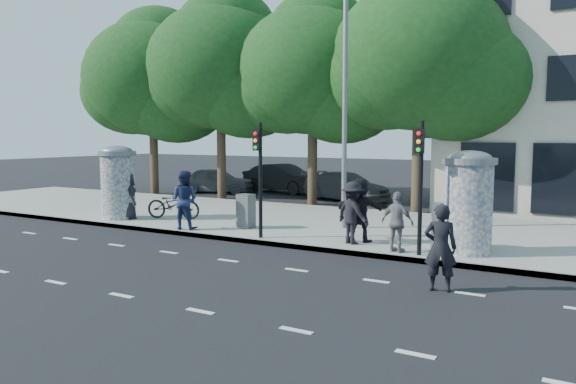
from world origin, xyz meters
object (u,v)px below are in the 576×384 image
Objects in this scene: traffic_pole_far at (420,174)px; bicycle at (173,204)px; man_road at (440,248)px; ped_e at (397,222)px; ped_c at (184,200)px; traffic_pole_near at (259,168)px; ad_column_right at (468,200)px; street_lamp at (344,85)px; ad_column_left at (118,181)px; car_left at (216,180)px; ped_a at (128,196)px; car_right at (346,186)px; ped_f at (360,210)px; ped_d at (353,213)px; car_mid at (283,178)px; cabinet_right at (443,226)px; cabinet_left at (246,211)px.

bicycle is (-9.57, 1.61, -1.55)m from traffic_pole_far.
man_road is at bearing -126.73° from bicycle.
ped_c is at bearing 12.18° from ped_e.
ped_c is (-2.98, 0.11, -1.13)m from traffic_pole_near.
street_lamp reaches higher than ad_column_right.
man_road is 0.90× the size of bicycle.
ad_column_left is at bearing -21.78° from ped_c.
ad_column_left is at bearing -28.67° from man_road.
car_left reaches higher than bicycle.
ad_column_right reaches higher than ped_a.
traffic_pole_far is 1.68× the size of bicycle.
car_right reaches higher than bicycle.
car_right is at bearing -69.16° from ped_f.
ped_a is at bearing 10.04° from ad_column_left.
traffic_pole_far reaches higher than ped_d.
ped_a is at bearing 176.13° from car_right.
ped_f is (9.38, 0.24, -0.47)m from ad_column_left.
ad_column_right is 1.31× the size of bicycle.
ped_e reaches higher than car_right.
traffic_pole_near is at bearing -143.28° from car_mid.
ped_c is 5.73m from ped_d.
ped_f is 0.91× the size of bicycle.
street_lamp is 8.02m from man_road.
ad_column_right is 5.91m from traffic_pole_near.
bicycle is 9.88m from cabinet_right.
street_lamp is 5.50m from ped_e.
cabinet_right is (-0.90, 3.67, -0.15)m from man_road.
traffic_pole_far is 5.12m from street_lamp.
cabinet_right is at bearing -152.98° from ped_a.
car_right is at bearing -105.63° from car_left.
ped_f reaches higher than ped_e.
traffic_pole_far is 9.82m from bicycle.
ped_e is at bearing -115.64° from bicycle.
ad_column_right is 1.67× the size of ped_e.
traffic_pole_near reaches higher than ped_d.
ped_d is 16.31m from car_left.
traffic_pole_far is 2.52m from ped_f.
ped_f is 15.34m from car_mid.
ad_column_left is at bearing -179.08° from ad_column_right.
street_lamp is at bearing -32.12° from ped_e.
ad_column_left is 12.23m from car_mid.
car_right is at bearing -101.23° from car_mid.
ad_column_right is 11.98m from ped_a.
street_lamp is at bearing -63.62° from man_road.
ped_d is 0.86× the size of bicycle.
ad_column_right is 1.52m from traffic_pole_far.
ped_e is 0.86× the size of ped_f.
man_road is 20.76m from car_left.
ad_column_left reaches higher than man_road.
ped_c is at bearing -135.38° from cabinet_left.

